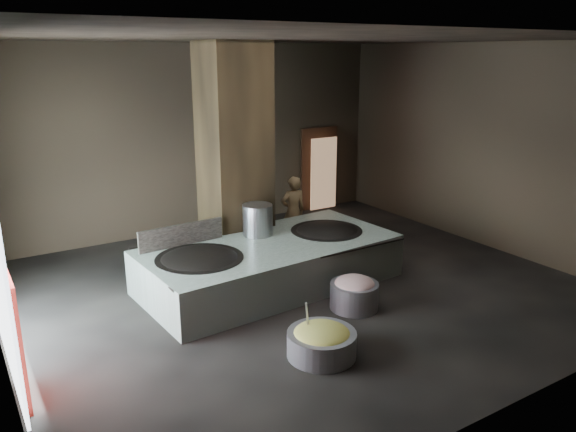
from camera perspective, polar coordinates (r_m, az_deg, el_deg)
floor at (r=10.71m, az=0.95°, el=-7.54°), size 10.00×9.00×0.10m
ceiling at (r=9.79m, az=1.08°, el=17.90°), size 10.00×9.00×0.10m
back_wall at (r=13.97m, az=-9.31°, el=7.76°), size 10.00×0.10×4.50m
front_wall at (r=6.79m, az=22.49°, el=-2.39°), size 10.00×0.10×4.50m
right_wall at (r=13.40m, az=19.56°, el=6.68°), size 0.10×9.00×4.50m
pillar at (r=11.47m, az=-5.47°, el=6.06°), size 1.20×1.20×4.50m
hearth_platform at (r=10.70m, az=-1.84°, el=-4.85°), size 4.93×2.59×0.83m
platform_cap at (r=10.56m, az=-1.86°, el=-2.84°), size 4.69×2.25×0.03m
wok_left at (r=9.94m, az=-8.97°, el=-4.70°), size 1.51×1.51×0.42m
wok_left_rim at (r=9.91m, az=-8.99°, el=-4.32°), size 1.54×1.54×0.05m
wok_right at (r=11.32m, az=3.93°, el=-1.88°), size 1.41×1.41×0.40m
wok_right_rim at (r=11.30m, az=3.93°, el=-1.54°), size 1.44×1.44×0.05m
stock_pot at (r=10.95m, az=-3.10°, el=-0.43°), size 0.58×0.58×0.63m
splash_guard at (r=10.55m, az=-10.77°, el=-1.93°), size 1.67×0.17×0.42m
cook at (r=12.73m, az=0.53°, el=0.49°), size 0.64×0.47×1.62m
veg_basin at (r=8.41m, az=3.43°, el=-12.85°), size 1.26×1.26×0.38m
veg_fill at (r=8.33m, az=3.45°, el=-11.88°), size 0.84×0.84×0.26m
ladle at (r=8.27m, az=2.00°, el=-10.51°), size 0.29×0.32×0.72m
meat_basin at (r=9.87m, az=6.73°, el=-8.04°), size 1.05×1.05×0.46m
meat_fill at (r=9.78m, az=6.78°, el=-6.86°), size 0.70×0.70×0.27m
doorway_near at (r=14.59m, az=-4.61°, el=3.69°), size 1.18×0.08×2.38m
doorway_near_glow at (r=14.79m, az=-3.96°, el=3.68°), size 0.78×0.04×1.84m
doorway_far at (r=15.82m, az=3.14°, el=4.71°), size 1.18×0.08×2.38m
doorway_far_glow at (r=15.56m, az=3.63°, el=4.32°), size 0.84×0.04×1.98m
pavilion_sliver at (r=7.90m, az=-25.81°, el=-11.19°), size 0.05×0.90×1.70m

